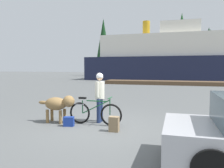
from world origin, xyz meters
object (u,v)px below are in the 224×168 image
object	(u,v)px
dog	(59,104)
backpack	(114,124)
person_cyclist	(100,93)
ferry_boat	(164,59)
handbag_pannier	(69,121)
bicycle	(95,113)

from	to	relation	value
dog	backpack	bearing A→B (deg)	-12.72
person_cyclist	ferry_boat	bearing A→B (deg)	88.45
backpack	handbag_pannier	world-z (taller)	backpack
bicycle	dog	xyz separation A→B (m)	(-1.26, -0.08, 0.24)
bicycle	person_cyclist	size ratio (longest dim) A/B	1.07
bicycle	dog	world-z (taller)	dog
person_cyclist	dog	world-z (taller)	person_cyclist
person_cyclist	backpack	world-z (taller)	person_cyclist
bicycle	handbag_pannier	xyz separation A→B (m)	(-0.72, -0.39, -0.24)
backpack	ferry_boat	world-z (taller)	ferry_boat
dog	handbag_pannier	world-z (taller)	dog
dog	backpack	distance (m)	2.15
handbag_pannier	bicycle	bearing A→B (deg)	28.14
person_cyclist	ferry_boat	distance (m)	27.56
bicycle	backpack	distance (m)	0.98
bicycle	ferry_boat	bearing A→B (deg)	88.39
person_cyclist	ferry_boat	world-z (taller)	ferry_boat
person_cyclist	dog	xyz separation A→B (m)	(-1.30, -0.46, -0.37)
person_cyclist	handbag_pannier	distance (m)	1.38
dog	bicycle	bearing A→B (deg)	3.48
bicycle	dog	size ratio (longest dim) A/B	1.34
person_cyclist	backpack	size ratio (longest dim) A/B	3.84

